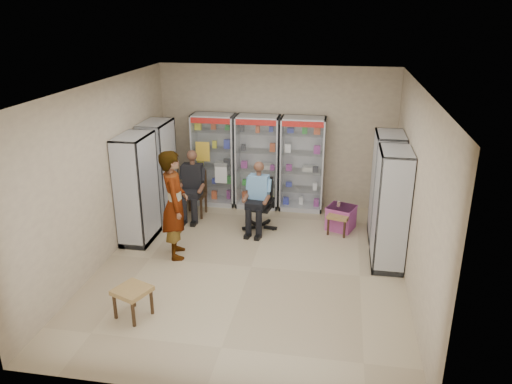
% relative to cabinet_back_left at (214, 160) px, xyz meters
% --- Properties ---
extents(floor, '(6.00, 6.00, 0.00)m').
position_rel_cabinet_back_left_xyz_m(floor, '(1.30, -2.73, -1.00)').
color(floor, tan).
rests_on(floor, ground).
extents(room_shell, '(5.02, 6.02, 3.01)m').
position_rel_cabinet_back_left_xyz_m(room_shell, '(1.30, -2.73, 0.97)').
color(room_shell, '#C3B190').
rests_on(room_shell, ground).
extents(cabinet_back_left, '(0.90, 0.50, 2.00)m').
position_rel_cabinet_back_left_xyz_m(cabinet_back_left, '(0.00, 0.00, 0.00)').
color(cabinet_back_left, '#B2B4B9').
rests_on(cabinet_back_left, floor).
extents(cabinet_back_mid, '(0.90, 0.50, 2.00)m').
position_rel_cabinet_back_left_xyz_m(cabinet_back_mid, '(0.95, 0.00, 0.00)').
color(cabinet_back_mid, '#A3A4AA').
rests_on(cabinet_back_mid, floor).
extents(cabinet_back_right, '(0.90, 0.50, 2.00)m').
position_rel_cabinet_back_left_xyz_m(cabinet_back_right, '(1.90, 0.00, 0.00)').
color(cabinet_back_right, '#AFB2B6').
rests_on(cabinet_back_right, floor).
extents(cabinet_right_far, '(0.90, 0.50, 2.00)m').
position_rel_cabinet_back_left_xyz_m(cabinet_right_far, '(3.53, -1.13, 0.00)').
color(cabinet_right_far, '#B8BBC0').
rests_on(cabinet_right_far, floor).
extents(cabinet_right_near, '(0.90, 0.50, 2.00)m').
position_rel_cabinet_back_left_xyz_m(cabinet_right_near, '(3.53, -2.23, 0.00)').
color(cabinet_right_near, silver).
rests_on(cabinet_right_near, floor).
extents(cabinet_left_far, '(0.90, 0.50, 2.00)m').
position_rel_cabinet_back_left_xyz_m(cabinet_left_far, '(-0.93, -0.93, 0.00)').
color(cabinet_left_far, '#ACAFB3').
rests_on(cabinet_left_far, floor).
extents(cabinet_left_near, '(0.90, 0.50, 2.00)m').
position_rel_cabinet_back_left_xyz_m(cabinet_left_near, '(-0.93, -2.03, 0.00)').
color(cabinet_left_near, '#B1B3B8').
rests_on(cabinet_left_near, floor).
extents(wooden_chair, '(0.42, 0.42, 0.94)m').
position_rel_cabinet_back_left_xyz_m(wooden_chair, '(-0.25, -0.73, -0.53)').
color(wooden_chair, black).
rests_on(wooden_chair, floor).
extents(seated_customer, '(0.44, 0.60, 1.34)m').
position_rel_cabinet_back_left_xyz_m(seated_customer, '(-0.25, -0.78, -0.33)').
color(seated_customer, black).
rests_on(seated_customer, floor).
extents(office_chair, '(0.63, 0.63, 1.02)m').
position_rel_cabinet_back_left_xyz_m(office_chair, '(1.18, -1.17, -0.49)').
color(office_chair, black).
rests_on(office_chair, floor).
extents(seated_shopkeeper, '(0.50, 0.65, 1.30)m').
position_rel_cabinet_back_left_xyz_m(seated_shopkeeper, '(1.18, -1.22, -0.35)').
color(seated_shopkeeper, '#74B9E5').
rests_on(seated_shopkeeper, floor).
extents(pink_trunk, '(0.61, 0.60, 0.47)m').
position_rel_cabinet_back_left_xyz_m(pink_trunk, '(2.76, -0.91, -0.77)').
color(pink_trunk, '#AD458E').
rests_on(pink_trunk, floor).
extents(tea_glass, '(0.07, 0.07, 0.10)m').
position_rel_cabinet_back_left_xyz_m(tea_glass, '(2.70, -0.90, -0.49)').
color(tea_glass, '#4E1706').
rests_on(tea_glass, pink_trunk).
extents(woven_stool_a, '(0.49, 0.49, 0.39)m').
position_rel_cabinet_back_left_xyz_m(woven_stool_a, '(2.72, -1.13, -0.80)').
color(woven_stool_a, '#93643E').
rests_on(woven_stool_a, floor).
extents(woven_stool_b, '(0.58, 0.58, 0.44)m').
position_rel_cabinet_back_left_xyz_m(woven_stool_b, '(-0.08, -4.40, -0.78)').
color(woven_stool_b, '#97693F').
rests_on(woven_stool_b, floor).
extents(standing_man, '(0.66, 0.80, 1.90)m').
position_rel_cabinet_back_left_xyz_m(standing_man, '(-0.06, -2.52, -0.05)').
color(standing_man, gray).
rests_on(standing_man, floor).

